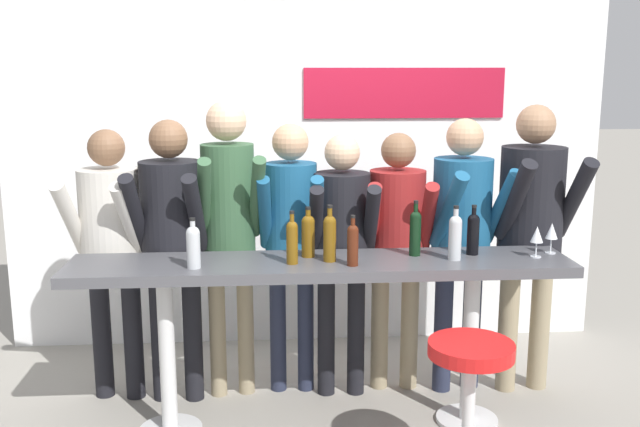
{
  "coord_description": "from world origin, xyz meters",
  "views": [
    {
      "loc": [
        -0.29,
        -3.79,
        2.03
      ],
      "look_at": [
        0.0,
        0.07,
        1.25
      ],
      "focal_mm": 40.0,
      "sensor_mm": 36.0,
      "label": 1
    }
  ],
  "objects_px": {
    "person_far_left": "(111,236)",
    "person_right": "(397,234)",
    "tasting_table": "(321,288)",
    "wine_bottle_5": "(330,236)",
    "person_left": "(172,231)",
    "person_far_right": "(462,226)",
    "wine_bottle_6": "(473,232)",
    "wine_bottle_3": "(353,243)",
    "wine_bottle_1": "(292,240)",
    "wine_bottle_7": "(415,231)",
    "wine_bottle_0": "(193,245)",
    "wine_bottle_4": "(455,235)",
    "bar_stool": "(469,390)",
    "wine_glass_0": "(552,232)",
    "person_center": "(291,227)",
    "person_center_right": "(342,237)",
    "person_center_left": "(229,214)",
    "wine_bottle_2": "(308,234)",
    "wine_glass_1": "(537,235)",
    "person_rightmost": "(531,218)"
  },
  "relations": [
    {
      "from": "wine_bottle_6",
      "to": "wine_bottle_3",
      "type": "bearing_deg",
      "value": -165.36
    },
    {
      "from": "tasting_table",
      "to": "person_far_left",
      "type": "height_order",
      "value": "person_far_left"
    },
    {
      "from": "wine_glass_1",
      "to": "bar_stool",
      "type": "bearing_deg",
      "value": -131.39
    },
    {
      "from": "person_left",
      "to": "person_far_right",
      "type": "height_order",
      "value": "person_left"
    },
    {
      "from": "person_center",
      "to": "wine_glass_1",
      "type": "xyz_separation_m",
      "value": [
        1.36,
        -0.52,
        0.05
      ]
    },
    {
      "from": "tasting_table",
      "to": "person_far_right",
      "type": "height_order",
      "value": "person_far_right"
    },
    {
      "from": "person_left",
      "to": "wine_bottle_4",
      "type": "relative_size",
      "value": 5.72
    },
    {
      "from": "person_center_right",
      "to": "wine_bottle_1",
      "type": "height_order",
      "value": "person_center_right"
    },
    {
      "from": "person_right",
      "to": "wine_bottle_2",
      "type": "distance_m",
      "value": 0.71
    },
    {
      "from": "wine_bottle_0",
      "to": "wine_bottle_3",
      "type": "relative_size",
      "value": 0.98
    },
    {
      "from": "person_center_left",
      "to": "person_center_right",
      "type": "height_order",
      "value": "person_center_left"
    },
    {
      "from": "person_far_left",
      "to": "person_right",
      "type": "bearing_deg",
      "value": 10.11
    },
    {
      "from": "person_far_left",
      "to": "wine_bottle_5",
      "type": "xyz_separation_m",
      "value": [
        1.29,
        -0.5,
        0.1
      ]
    },
    {
      "from": "person_left",
      "to": "wine_bottle_1",
      "type": "relative_size",
      "value": 5.98
    },
    {
      "from": "person_right",
      "to": "wine_bottle_7",
      "type": "xyz_separation_m",
      "value": [
        0.03,
        -0.42,
        0.11
      ]
    },
    {
      "from": "wine_bottle_1",
      "to": "wine_bottle_7",
      "type": "distance_m",
      "value": 0.71
    },
    {
      "from": "person_rightmost",
      "to": "wine_bottle_7",
      "type": "height_order",
      "value": "person_rightmost"
    },
    {
      "from": "wine_bottle_5",
      "to": "wine_glass_0",
      "type": "xyz_separation_m",
      "value": [
        1.28,
        0.08,
        -0.02
      ]
    },
    {
      "from": "person_far_right",
      "to": "wine_bottle_6",
      "type": "bearing_deg",
      "value": -108.01
    },
    {
      "from": "wine_bottle_0",
      "to": "wine_bottle_4",
      "type": "relative_size",
      "value": 0.89
    },
    {
      "from": "person_far_right",
      "to": "wine_bottle_6",
      "type": "xyz_separation_m",
      "value": [
        -0.04,
        -0.37,
        0.05
      ]
    },
    {
      "from": "bar_stool",
      "to": "person_center_left",
      "type": "xyz_separation_m",
      "value": [
        -1.21,
        1.09,
        0.68
      ]
    },
    {
      "from": "person_center_right",
      "to": "wine_bottle_7",
      "type": "bearing_deg",
      "value": -40.65
    },
    {
      "from": "person_center",
      "to": "wine_bottle_0",
      "type": "height_order",
      "value": "person_center"
    },
    {
      "from": "person_center",
      "to": "person_rightmost",
      "type": "bearing_deg",
      "value": -1.06
    },
    {
      "from": "person_far_left",
      "to": "wine_bottle_2",
      "type": "bearing_deg",
      "value": -8.69
    },
    {
      "from": "wine_bottle_2",
      "to": "wine_bottle_5",
      "type": "bearing_deg",
      "value": -43.3
    },
    {
      "from": "person_right",
      "to": "wine_bottle_2",
      "type": "bearing_deg",
      "value": -141.39
    },
    {
      "from": "wine_bottle_7",
      "to": "person_center_right",
      "type": "bearing_deg",
      "value": 137.34
    },
    {
      "from": "wine_bottle_0",
      "to": "person_left",
      "type": "bearing_deg",
      "value": 109.13
    },
    {
      "from": "wine_bottle_3",
      "to": "person_center",
      "type": "bearing_deg",
      "value": 116.71
    },
    {
      "from": "person_center",
      "to": "person_far_right",
      "type": "distance_m",
      "value": 1.06
    },
    {
      "from": "person_far_right",
      "to": "person_left",
      "type": "bearing_deg",
      "value": 169.0
    },
    {
      "from": "wine_bottle_6",
      "to": "wine_glass_0",
      "type": "bearing_deg",
      "value": -1.43
    },
    {
      "from": "wine_bottle_0",
      "to": "wine_bottle_1",
      "type": "height_order",
      "value": "wine_bottle_1"
    },
    {
      "from": "person_left",
      "to": "wine_bottle_5",
      "type": "relative_size",
      "value": 5.55
    },
    {
      "from": "wine_bottle_3",
      "to": "wine_bottle_7",
      "type": "relative_size",
      "value": 0.88
    },
    {
      "from": "tasting_table",
      "to": "wine_bottle_3",
      "type": "distance_m",
      "value": 0.35
    },
    {
      "from": "person_center_left",
      "to": "wine_bottle_2",
      "type": "bearing_deg",
      "value": -47.21
    },
    {
      "from": "bar_stool",
      "to": "person_center",
      "type": "bearing_deg",
      "value": 126.52
    },
    {
      "from": "tasting_table",
      "to": "wine_bottle_4",
      "type": "bearing_deg",
      "value": -2.97
    },
    {
      "from": "person_center_right",
      "to": "wine_bottle_0",
      "type": "distance_m",
      "value": 1.0
    },
    {
      "from": "person_center_left",
      "to": "person_far_right",
      "type": "xyz_separation_m",
      "value": [
        1.44,
        -0.02,
        -0.09
      ]
    },
    {
      "from": "person_far_right",
      "to": "wine_bottle_6",
      "type": "height_order",
      "value": "person_far_right"
    },
    {
      "from": "wine_bottle_6",
      "to": "person_left",
      "type": "bearing_deg",
      "value": 168.65
    },
    {
      "from": "person_far_right",
      "to": "wine_bottle_3",
      "type": "relative_size",
      "value": 6.3
    },
    {
      "from": "tasting_table",
      "to": "wine_bottle_5",
      "type": "distance_m",
      "value": 0.3
    },
    {
      "from": "person_right",
      "to": "wine_glass_0",
      "type": "height_order",
      "value": "person_right"
    },
    {
      "from": "bar_stool",
      "to": "wine_glass_0",
      "type": "bearing_deg",
      "value": 46.44
    },
    {
      "from": "person_center_left",
      "to": "wine_bottle_1",
      "type": "distance_m",
      "value": 0.64
    }
  ]
}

